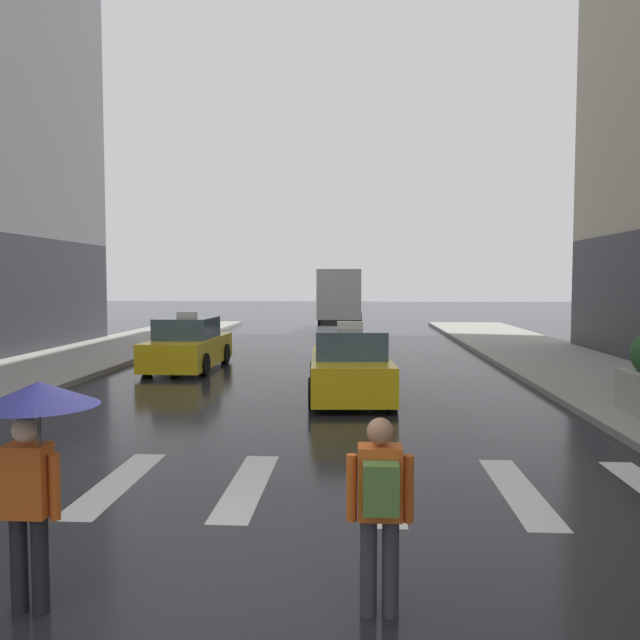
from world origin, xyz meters
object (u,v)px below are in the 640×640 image
taxi_lead (350,366)px  pedestrian_with_umbrella (35,433)px  taxi_second (188,346)px  pedestrian_with_backpack (380,502)px  box_truck (341,298)px

taxi_lead → pedestrian_with_umbrella: 10.29m
taxi_lead → taxi_second: bearing=139.2°
taxi_second → pedestrian_with_backpack: size_ratio=2.77×
taxi_lead → taxi_second: (-5.13, 4.43, 0.00)m
taxi_second → box_truck: box_truck is taller
taxi_lead → pedestrian_with_backpack: size_ratio=2.81×
taxi_second → pedestrian_with_umbrella: bearing=-79.5°
pedestrian_with_umbrella → taxi_second: bearing=100.5°
box_truck → pedestrian_with_backpack: box_truck is taller
taxi_lead → box_truck: bearing=92.1°
pedestrian_with_backpack → box_truck: bearing=92.1°
box_truck → pedestrian_with_umbrella: bearing=-93.4°
taxi_second → pedestrian_with_umbrella: 14.65m
taxi_lead → pedestrian_with_backpack: 9.88m
box_truck → taxi_lead: bearing=-87.9°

